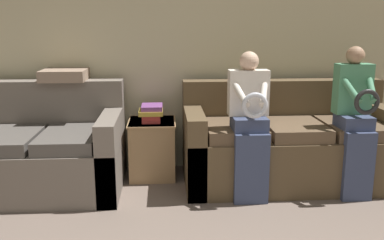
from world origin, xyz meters
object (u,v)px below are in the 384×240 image
(couch_main, at_px, (289,146))
(book_stack, at_px, (151,113))
(side_shelf, at_px, (152,148))
(couch_side, at_px, (45,153))
(child_right_seated, at_px, (355,116))
(throw_pillow, at_px, (65,75))
(child_left_seated, at_px, (250,121))

(couch_main, bearing_deg, book_stack, 169.96)
(side_shelf, height_order, book_stack, book_stack)
(side_shelf, relative_size, book_stack, 2.05)
(couch_side, height_order, child_right_seated, child_right_seated)
(child_right_seated, xyz_separation_m, throw_pillow, (-2.48, 0.65, 0.29))
(couch_side, relative_size, child_right_seated, 1.06)
(book_stack, height_order, throw_pillow, throw_pillow)
(couch_main, bearing_deg, throw_pillow, 171.71)
(child_left_seated, xyz_separation_m, side_shelf, (-0.81, 0.57, -0.38))
(couch_side, bearing_deg, book_stack, 15.30)
(couch_main, distance_m, book_stack, 1.30)
(couch_main, relative_size, couch_side, 1.44)
(child_left_seated, distance_m, book_stack, 0.99)
(child_right_seated, xyz_separation_m, book_stack, (-1.69, 0.57, -0.07))
(child_left_seated, distance_m, side_shelf, 1.07)
(child_left_seated, distance_m, child_right_seated, 0.88)
(couch_side, bearing_deg, throw_pillow, 67.41)
(couch_main, bearing_deg, child_left_seated, -141.47)
(book_stack, bearing_deg, couch_side, -164.70)
(child_left_seated, relative_size, child_right_seated, 0.97)
(side_shelf, bearing_deg, child_left_seated, -35.34)
(child_left_seated, xyz_separation_m, book_stack, (-0.81, 0.57, -0.04))
(couch_side, height_order, book_stack, couch_side)
(side_shelf, xyz_separation_m, book_stack, (-0.00, -0.00, 0.34))
(couch_main, bearing_deg, side_shelf, 169.89)
(child_left_seated, xyz_separation_m, throw_pillow, (-1.60, 0.65, 0.31))
(side_shelf, xyz_separation_m, throw_pillow, (-0.79, 0.07, 0.69))
(child_left_seated, relative_size, side_shelf, 2.25)
(side_shelf, distance_m, book_stack, 0.34)
(couch_side, xyz_separation_m, throw_pillow, (0.14, 0.33, 0.64))
(couch_side, relative_size, throw_pillow, 3.34)
(child_right_seated, bearing_deg, couch_side, 173.11)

